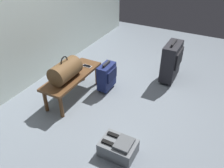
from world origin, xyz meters
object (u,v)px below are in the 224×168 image
(bench, at_px, (72,78))
(suitcase_small_navy, at_px, (107,76))
(duffel_bag_brown, at_px, (65,71))
(cell_phone, at_px, (87,66))
(backpack_grey, at_px, (118,147))
(suitcase_upright_charcoal, at_px, (171,61))

(bench, bearing_deg, suitcase_small_navy, -42.26)
(duffel_bag_brown, relative_size, cell_phone, 3.06)
(duffel_bag_brown, relative_size, backpack_grey, 1.16)
(bench, xyz_separation_m, cell_phone, (0.30, -0.05, 0.06))
(duffel_bag_brown, distance_m, backpack_grey, 1.24)
(duffel_bag_brown, height_order, suitcase_upright_charcoal, duffel_bag_brown)
(cell_phone, bearing_deg, bench, 169.68)
(bench, relative_size, backpack_grey, 2.63)
(backpack_grey, bearing_deg, cell_phone, 46.58)
(cell_phone, bearing_deg, suitcase_small_navy, -74.72)
(bench, distance_m, suitcase_small_navy, 0.52)
(bench, height_order, suitcase_upright_charcoal, suitcase_upright_charcoal)
(suitcase_upright_charcoal, relative_size, backpack_grey, 1.74)
(duffel_bag_brown, relative_size, suitcase_upright_charcoal, 0.67)
(suitcase_small_navy, xyz_separation_m, backpack_grey, (-1.02, -0.70, -0.15))
(cell_phone, xyz_separation_m, suitcase_small_navy, (0.08, -0.29, -0.13))
(bench, xyz_separation_m, suitcase_upright_charcoal, (1.10, -1.10, 0.03))
(suitcase_upright_charcoal, relative_size, suitcase_small_navy, 1.44)
(duffel_bag_brown, xyz_separation_m, cell_phone, (0.42, -0.05, -0.13))
(cell_phone, xyz_separation_m, suitcase_upright_charcoal, (0.80, -1.05, -0.03))
(duffel_bag_brown, height_order, suitcase_small_navy, duffel_bag_brown)
(backpack_grey, bearing_deg, bench, 58.56)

